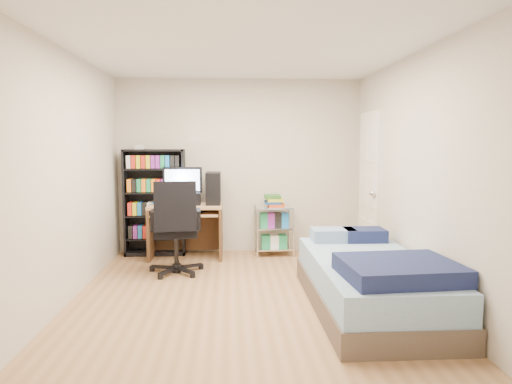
{
  "coord_description": "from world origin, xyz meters",
  "views": [
    {
      "loc": [
        -0.14,
        -4.63,
        1.58
      ],
      "look_at": [
        0.15,
        0.4,
        1.04
      ],
      "focal_mm": 32.0,
      "sensor_mm": 36.0,
      "label": 1
    }
  ],
  "objects": [
    {
      "name": "room",
      "position": [
        0.0,
        0.0,
        1.25
      ],
      "size": [
        3.58,
        4.08,
        2.58
      ],
      "color": "#A27851",
      "rests_on": "ground"
    },
    {
      "name": "media_shelf",
      "position": [
        -1.21,
        1.84,
        0.77
      ],
      "size": [
        0.84,
        0.28,
        1.56
      ],
      "color": "black",
      "rests_on": "room"
    },
    {
      "name": "computer_desk",
      "position": [
        -0.65,
        1.67,
        0.68
      ],
      "size": [
        1.0,
        0.58,
        1.25
      ],
      "color": "tan",
      "rests_on": "room"
    },
    {
      "name": "office_chair",
      "position": [
        -0.8,
        0.84,
        0.36
      ],
      "size": [
        0.75,
        0.75,
        1.14
      ],
      "rotation": [
        0.0,
        0.0,
        0.11
      ],
      "color": "black",
      "rests_on": "room"
    },
    {
      "name": "wire_cart",
      "position": [
        0.48,
        1.73,
        0.56
      ],
      "size": [
        0.54,
        0.4,
        0.85
      ],
      "rotation": [
        0.0,
        0.0,
        0.04
      ],
      "color": "silver",
      "rests_on": "room"
    },
    {
      "name": "bed",
      "position": [
        1.19,
        -0.47,
        0.27
      ],
      "size": [
        1.08,
        2.16,
        0.62
      ],
      "color": "brown",
      "rests_on": "room"
    },
    {
      "name": "door",
      "position": [
        1.72,
        1.35,
        1.0
      ],
      "size": [
        0.12,
        0.8,
        2.0
      ],
      "color": "silver",
      "rests_on": "room"
    }
  ]
}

